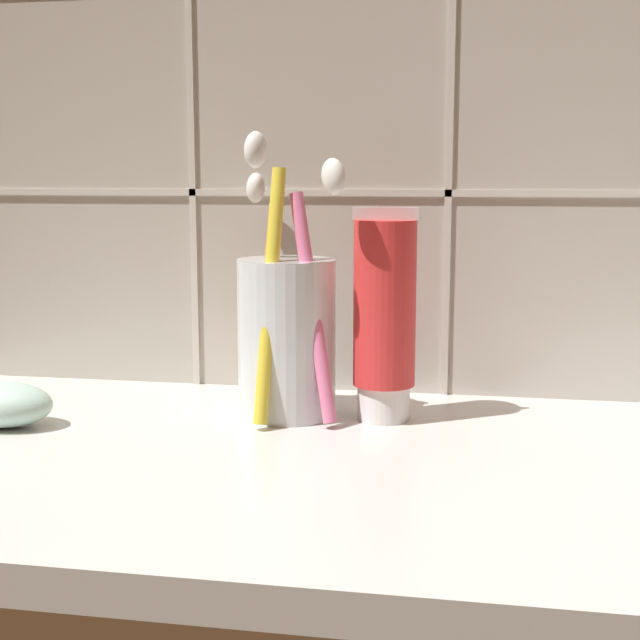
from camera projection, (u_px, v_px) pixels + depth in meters
The scene contains 5 objects.
sink_counter at pixel (398, 477), 50.15cm from camera, with size 75.21×32.82×2.00cm, color silver.
tile_wall_backsplash at pixel (424, 118), 63.02cm from camera, with size 85.21×1.72×43.65cm.
toothbrush_cup at pixel (286, 330), 58.62cm from camera, with size 9.48×12.64×18.57cm.
toothpaste_tube at pixel (384, 316), 57.34cm from camera, with size 4.24×4.04×13.83cm.
soap_bar at pixel (2, 404), 56.54cm from camera, with size 6.64×4.34×2.87cm, color silver.
Camera 1 is at (4.23, -48.12, 17.72)cm, focal length 50.00 mm.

